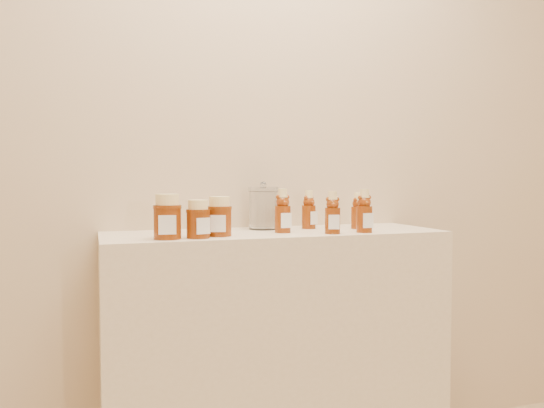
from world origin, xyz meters
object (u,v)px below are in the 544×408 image
object	(u,v)px
glass_canister	(263,206)
honey_jar_left	(167,217)
display_table	(276,356)
bear_bottle_back_left	(283,208)
bear_bottle_front_left	(333,210)

from	to	relation	value
glass_canister	honey_jar_left	bearing A→B (deg)	-150.70
display_table	honey_jar_left	xyz separation A→B (m)	(-0.40, -0.12, 0.52)
display_table	bear_bottle_back_left	bearing A→B (deg)	-75.40
display_table	honey_jar_left	size ratio (longest dim) A/B	8.56
bear_bottle_back_left	glass_canister	size ratio (longest dim) A/B	1.01
bear_bottle_front_left	honey_jar_left	bearing A→B (deg)	-167.21
display_table	honey_jar_left	bearing A→B (deg)	-163.78
glass_canister	display_table	bearing A→B (deg)	-81.69
bear_bottle_back_left	honey_jar_left	distance (m)	0.41
display_table	bear_bottle_back_left	xyz separation A→B (m)	(0.01, -0.04, 0.54)
bear_bottle_front_left	glass_canister	size ratio (longest dim) A/B	0.96
bear_bottle_front_left	honey_jar_left	world-z (taller)	bear_bottle_front_left
display_table	bear_bottle_front_left	size ratio (longest dim) A/B	7.28
honey_jar_left	glass_canister	distance (m)	0.44
display_table	bear_bottle_front_left	world-z (taller)	bear_bottle_front_left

